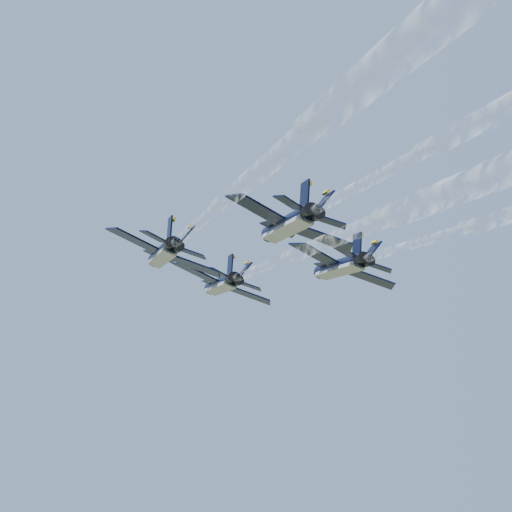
# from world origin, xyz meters

# --- Properties ---
(jet_lead) EXTENTS (12.13, 17.36, 5.49)m
(jet_lead) POSITION_xyz_m (-4.32, 9.00, 94.08)
(jet_lead) COLOR black
(jet_left) EXTENTS (12.13, 17.36, 5.49)m
(jet_left) POSITION_xyz_m (-8.08, -5.61, 94.08)
(jet_left) COLOR black
(jet_right) EXTENTS (12.13, 17.36, 5.49)m
(jet_right) POSITION_xyz_m (10.93, 2.63, 94.08)
(jet_right) COLOR black
(jet_slot) EXTENTS (12.13, 17.36, 5.49)m
(jet_slot) POSITION_xyz_m (6.51, -13.65, 94.08)
(jet_slot) COLOR black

